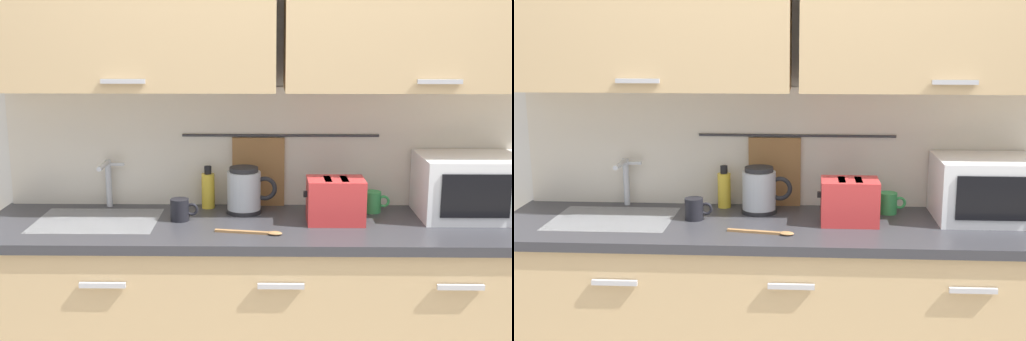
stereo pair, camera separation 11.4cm
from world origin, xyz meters
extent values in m
cube|color=tan|center=(0.00, 0.30, 0.43)|extent=(2.50, 0.60, 0.86)
cube|color=#B7B7BC|center=(-0.69, -0.01, 0.74)|extent=(0.18, 0.02, 0.02)
cube|color=#B7B7BC|center=(0.00, -0.01, 0.74)|extent=(0.18, 0.02, 0.02)
cube|color=#B7B7BC|center=(0.69, -0.01, 0.74)|extent=(0.18, 0.02, 0.02)
cube|color=#333338|center=(0.00, 0.30, 0.88)|extent=(2.53, 0.63, 0.04)
cube|color=#9EA0A5|center=(-0.78, 0.32, 0.85)|extent=(0.52, 0.38, 0.09)
cube|color=silver|center=(0.00, 0.63, 1.25)|extent=(3.70, 0.06, 2.50)
cube|color=beige|center=(0.00, 0.59, 1.18)|extent=(2.50, 0.01, 0.55)
cube|color=tan|center=(-0.63, 0.43, 1.80)|extent=(1.23, 0.33, 0.70)
cube|color=#B7B7BC|center=(-0.63, 0.26, 1.50)|extent=(0.18, 0.01, 0.02)
cube|color=tan|center=(0.63, 0.43, 1.80)|extent=(1.23, 0.33, 0.70)
cube|color=#B7B7BC|center=(0.63, 0.26, 1.50)|extent=(0.18, 0.01, 0.02)
cylinder|color=#333338|center=(0.01, 0.58, 1.23)|extent=(0.90, 0.01, 0.01)
cube|color=olive|center=(-0.09, 0.58, 1.05)|extent=(0.24, 0.02, 0.34)
cylinder|color=#B2B5BA|center=(-0.78, 0.55, 1.01)|extent=(0.03, 0.03, 0.22)
cylinder|color=#B2B5BA|center=(-0.78, 0.47, 1.11)|extent=(0.02, 0.16, 0.02)
cube|color=#B2B5BA|center=(-0.74, 0.55, 1.10)|extent=(0.07, 0.02, 0.01)
cube|color=white|center=(0.84, 0.41, 1.04)|extent=(0.46, 0.34, 0.27)
cube|color=black|center=(0.80, 0.24, 1.04)|extent=(0.29, 0.01, 0.18)
cylinder|color=black|center=(-0.16, 0.45, 0.91)|extent=(0.16, 0.16, 0.02)
cylinder|color=#B2B7BC|center=(-0.16, 0.45, 1.00)|extent=(0.15, 0.15, 0.17)
cylinder|color=#262628|center=(-0.16, 0.45, 1.10)|extent=(0.13, 0.13, 0.02)
torus|color=black|center=(-0.06, 0.45, 1.01)|extent=(0.11, 0.02, 0.11)
cylinder|color=yellow|center=(-0.32, 0.53, 0.98)|extent=(0.06, 0.06, 0.16)
cylinder|color=black|center=(-0.32, 0.53, 1.08)|extent=(0.03, 0.03, 0.04)
cylinder|color=black|center=(-0.43, 0.33, 0.95)|extent=(0.08, 0.08, 0.09)
torus|color=black|center=(-0.38, 0.33, 0.95)|extent=(0.06, 0.01, 0.06)
cube|color=red|center=(0.24, 0.31, 1.00)|extent=(0.24, 0.17, 0.19)
cube|color=black|center=(0.20, 0.31, 1.08)|extent=(0.03, 0.12, 0.01)
cube|color=black|center=(0.27, 0.31, 1.08)|extent=(0.03, 0.12, 0.01)
cube|color=black|center=(0.11, 0.31, 1.02)|extent=(0.02, 0.02, 0.02)
cylinder|color=green|center=(0.42, 0.47, 0.95)|extent=(0.08, 0.08, 0.09)
torus|color=green|center=(0.47, 0.47, 0.95)|extent=(0.06, 0.01, 0.06)
cube|color=#9E7042|center=(-0.16, 0.15, 0.91)|extent=(0.22, 0.05, 0.01)
ellipsoid|color=#9E7042|center=(-0.02, 0.13, 0.91)|extent=(0.07, 0.05, 0.01)
camera|label=1|loc=(-0.06, -2.34, 1.70)|focal=45.38mm
camera|label=2|loc=(0.05, -2.34, 1.70)|focal=45.38mm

